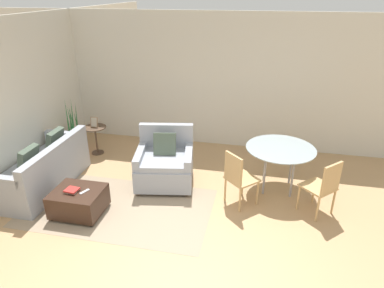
% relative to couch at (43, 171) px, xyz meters
% --- Properties ---
extents(ground_plane, '(20.00, 20.00, 0.00)m').
position_rel_couch_xyz_m(ground_plane, '(2.52, -1.18, -0.30)').
color(ground_plane, tan).
extents(wall_back, '(12.00, 0.06, 2.75)m').
position_rel_couch_xyz_m(wall_back, '(2.52, 2.43, 1.08)').
color(wall_back, beige).
rests_on(wall_back, ground_plane).
extents(wall_left, '(0.06, 12.00, 2.75)m').
position_rel_couch_xyz_m(wall_left, '(-0.54, 0.32, 1.08)').
color(wall_left, beige).
rests_on(wall_left, ground_plane).
extents(area_rug, '(2.88, 1.62, 0.01)m').
position_rel_couch_xyz_m(area_rug, '(1.48, -0.32, -0.29)').
color(area_rug, gray).
rests_on(area_rug, ground_plane).
extents(couch, '(0.84, 1.83, 0.90)m').
position_rel_couch_xyz_m(couch, '(0.00, 0.00, 0.00)').
color(couch, '#999EA8').
rests_on(couch, ground_plane).
extents(armchair, '(1.09, 1.08, 0.96)m').
position_rel_couch_xyz_m(armchair, '(1.99, 0.58, 0.07)').
color(armchair, '#999EA8').
rests_on(armchair, ground_plane).
extents(ottoman, '(0.73, 0.63, 0.39)m').
position_rel_couch_xyz_m(ottoman, '(0.96, -0.57, -0.08)').
color(ottoman, '#382319').
rests_on(ottoman, ground_plane).
extents(book_stack, '(0.20, 0.18, 0.05)m').
position_rel_couch_xyz_m(book_stack, '(0.91, -0.61, 0.12)').
color(book_stack, beige).
rests_on(book_stack, ottoman).
extents(tv_remote_primary, '(0.10, 0.17, 0.01)m').
position_rel_couch_xyz_m(tv_remote_primary, '(1.09, -0.57, 0.10)').
color(tv_remote_primary, '#B7B7BC').
rests_on(tv_remote_primary, ottoman).
extents(potted_plant, '(0.36, 0.36, 1.15)m').
position_rel_couch_xyz_m(potted_plant, '(-0.20, 1.41, -0.04)').
color(potted_plant, maroon).
rests_on(potted_plant, ground_plane).
extents(side_table, '(0.45, 0.45, 0.58)m').
position_rel_couch_xyz_m(side_table, '(0.28, 1.41, 0.12)').
color(side_table, '#4C3828').
rests_on(side_table, ground_plane).
extents(picture_frame, '(0.15, 0.07, 0.21)m').
position_rel_couch_xyz_m(picture_frame, '(0.28, 1.41, 0.39)').
color(picture_frame, '#8C6647').
rests_on(picture_frame, side_table).
extents(dining_table, '(1.13, 1.13, 0.76)m').
position_rel_couch_xyz_m(dining_table, '(3.90, 0.78, 0.38)').
color(dining_table, '#99A8AD').
rests_on(dining_table, ground_plane).
extents(dining_chair_near_left, '(0.59, 0.59, 0.90)m').
position_rel_couch_xyz_m(dining_chair_near_left, '(3.28, 0.16, 0.22)').
color(dining_chair_near_left, tan).
rests_on(dining_chair_near_left, ground_plane).
extents(dining_chair_near_right, '(0.59, 0.59, 0.90)m').
position_rel_couch_xyz_m(dining_chair_near_right, '(4.53, 0.16, 0.22)').
color(dining_chair_near_right, tan).
rests_on(dining_chair_near_right, ground_plane).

